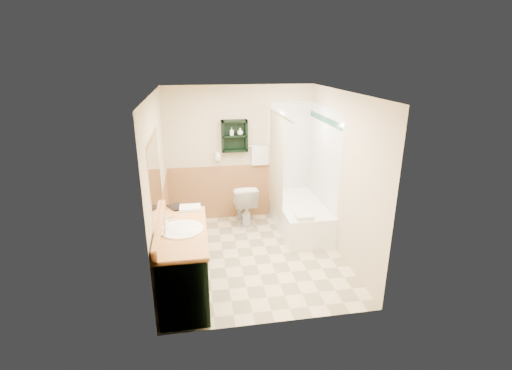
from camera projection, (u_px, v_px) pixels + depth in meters
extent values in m
plane|color=beige|center=(254.00, 256.00, 5.59)|extent=(3.00, 3.00, 0.00)
cube|color=beige|center=(240.00, 154.00, 6.61)|extent=(2.60, 0.04, 2.40)
cube|color=beige|center=(157.00, 186.00, 4.99)|extent=(0.04, 3.00, 2.40)
cube|color=beige|center=(343.00, 176.00, 5.41)|extent=(0.04, 3.00, 2.40)
cube|color=white|center=(253.00, 91.00, 4.79)|extent=(2.60, 3.00, 0.04)
cube|color=black|center=(235.00, 136.00, 6.37)|extent=(0.45, 0.15, 0.55)
cylinder|color=silver|center=(279.00, 114.00, 5.71)|extent=(0.03, 1.60, 0.03)
cube|color=black|center=(184.00, 263.00, 4.56)|extent=(0.59, 1.41, 0.89)
cube|color=white|center=(300.00, 217.00, 6.33)|extent=(0.75, 1.50, 0.50)
imported|color=white|center=(243.00, 204.00, 6.60)|extent=(0.45, 0.76, 0.73)
cube|color=silver|center=(190.00, 208.00, 5.00)|extent=(0.28, 0.22, 0.04)
imported|color=black|center=(170.00, 201.00, 4.97)|extent=(0.17, 0.11, 0.24)
cube|color=silver|center=(304.00, 217.00, 5.65)|extent=(0.27, 0.22, 0.07)
imported|color=white|center=(232.00, 134.00, 6.35)|extent=(0.07, 0.13, 0.06)
imported|color=white|center=(240.00, 132.00, 6.36)|extent=(0.13, 0.15, 0.10)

